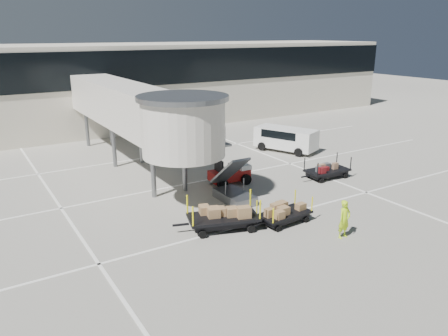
% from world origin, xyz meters
% --- Properties ---
extents(ground, '(140.00, 140.00, 0.00)m').
position_xyz_m(ground, '(0.00, 0.00, 0.00)').
color(ground, '#B5B1A2').
rests_on(ground, ground).
extents(lane_markings, '(40.00, 30.00, 0.02)m').
position_xyz_m(lane_markings, '(-0.67, 9.33, 0.01)').
color(lane_markings, white).
rests_on(lane_markings, ground).
extents(terminal, '(64.00, 12.11, 15.20)m').
position_xyz_m(terminal, '(-0.35, 29.94, 4.11)').
color(terminal, beige).
rests_on(terminal, ground).
extents(jet_bridge, '(5.70, 20.40, 6.03)m').
position_xyz_m(jet_bridge, '(-3.97, 12.26, 4.28)').
color(jet_bridge, silver).
rests_on(jet_bridge, ground).
extents(baggage_tug, '(2.61, 1.77, 1.66)m').
position_xyz_m(baggage_tug, '(0.01, 7.68, 0.60)').
color(baggage_tug, maroon).
rests_on(baggage_tug, ground).
extents(suitcase_cart, '(3.59, 1.59, 1.39)m').
position_xyz_m(suitcase_cart, '(5.98, 5.29, 0.48)').
color(suitcase_cart, black).
rests_on(suitcase_cart, ground).
extents(box_cart_near, '(3.34, 1.50, 1.30)m').
position_xyz_m(box_cart_near, '(-0.82, 1.27, 0.51)').
color(box_cart_near, black).
rests_on(box_cart_near, ground).
extents(box_cart_far, '(4.20, 2.59, 1.62)m').
position_xyz_m(box_cart_far, '(-3.79, 2.19, 0.61)').
color(box_cart_far, black).
rests_on(box_cart_far, ground).
extents(ground_worker, '(0.69, 0.48, 1.83)m').
position_xyz_m(ground_worker, '(0.39, -1.49, 0.91)').
color(ground_worker, '#B0E017').
rests_on(ground_worker, ground).
extents(minivan, '(3.73, 5.23, 1.84)m').
position_xyz_m(minivan, '(7.96, 12.13, 1.10)').
color(minivan, white).
rests_on(minivan, ground).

